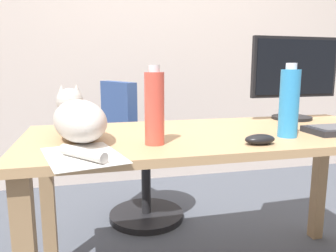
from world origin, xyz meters
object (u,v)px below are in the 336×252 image
(computer_mouse, at_px, (260,139))
(cat, at_px, (78,118))
(monitor, at_px, (295,75))
(water_bottle, at_px, (289,103))
(office_chair, at_px, (139,163))
(spray_bottle, at_px, (154,108))

(computer_mouse, bearing_deg, cat, 159.44)
(monitor, distance_m, water_bottle, 0.48)
(office_chair, bearing_deg, monitor, -35.03)
(computer_mouse, bearing_deg, water_bottle, 28.58)
(monitor, distance_m, computer_mouse, 0.68)
(water_bottle, xyz_separation_m, spray_bottle, (-0.52, -0.00, -0.00))
(monitor, height_order, computer_mouse, monitor)
(office_chair, relative_size, spray_bottle, 3.30)
(monitor, relative_size, water_bottle, 1.71)
(monitor, bearing_deg, water_bottle, -126.35)
(office_chair, xyz_separation_m, computer_mouse, (0.28, -0.98, 0.35))
(monitor, bearing_deg, spray_bottle, -154.48)
(computer_mouse, distance_m, spray_bottle, 0.38)
(monitor, relative_size, computer_mouse, 4.37)
(office_chair, bearing_deg, computer_mouse, -74.26)
(cat, relative_size, computer_mouse, 5.51)
(water_bottle, distance_m, spray_bottle, 0.52)
(cat, bearing_deg, monitor, 12.93)
(cat, xyz_separation_m, water_bottle, (0.78, -0.14, 0.05))
(office_chair, bearing_deg, cat, -114.05)
(water_bottle, bearing_deg, spray_bottle, -179.80)
(water_bottle, bearing_deg, cat, 169.95)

